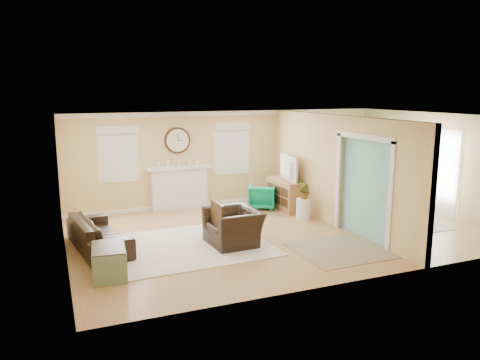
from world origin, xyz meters
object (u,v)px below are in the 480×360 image
object	(u,v)px
sofa	(99,233)
dining_table	(374,206)
green_chair	(262,197)
credenza	(285,194)
eames_chair	(233,227)

from	to	relation	value
sofa	dining_table	size ratio (longest dim) A/B	1.13
sofa	green_chair	distance (m)	4.78
credenza	sofa	bearing A→B (deg)	-163.56
eames_chair	credenza	bearing A→B (deg)	129.96
credenza	dining_table	size ratio (longest dim) A/B	0.72
credenza	dining_table	distance (m)	2.36
sofa	eames_chair	world-z (taller)	eames_chair
dining_table	green_chair	bearing A→B (deg)	56.46
green_chair	dining_table	world-z (taller)	dining_table
green_chair	credenza	size ratio (longest dim) A/B	0.51
sofa	green_chair	xyz separation A→B (m)	(4.44, 1.75, 0.00)
sofa	green_chair	size ratio (longest dim) A/B	3.07
green_chair	sofa	bearing A→B (deg)	50.11
sofa	eames_chair	size ratio (longest dim) A/B	1.93
eames_chair	credenza	size ratio (longest dim) A/B	0.81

